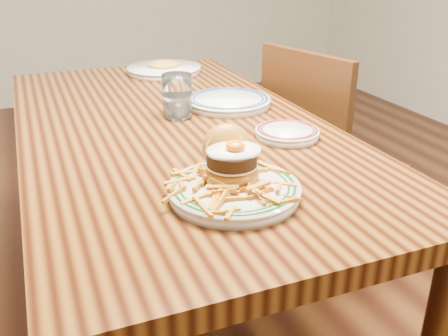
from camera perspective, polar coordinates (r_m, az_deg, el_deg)
name	(u,v)px	position (r m, az deg, el deg)	size (l,w,h in m)	color
floor	(181,324)	(1.85, -4.97, -17.36)	(6.00, 6.00, 0.00)	black
table	(173,151)	(1.50, -5.86, 2.00)	(0.85, 1.60, 0.75)	black
chair_right	(322,158)	(1.94, 11.10, 1.14)	(0.51, 0.51, 0.90)	#37200B
main_plate	(233,178)	(1.02, 1.02, -1.16)	(0.27, 0.29, 0.13)	silver
side_plate	(287,132)	(1.35, 7.24, 4.05)	(0.17, 0.17, 0.03)	silver
rear_plate	(228,101)	(1.61, 0.50, 7.65)	(0.27, 0.27, 0.03)	silver
water_glass	(177,99)	(1.50, -5.34, 7.90)	(0.09, 0.09, 0.13)	white
far_plate	(164,69)	(2.07, -6.87, 11.17)	(0.30, 0.30, 0.05)	silver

